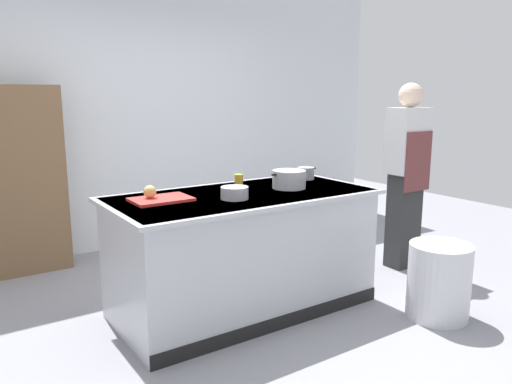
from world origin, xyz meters
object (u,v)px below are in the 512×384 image
onion (150,192)px  juice_cup (239,181)px  sauce_pan (306,173)px  stock_pot (289,179)px  person_chef (407,172)px  mixing_bowl (235,193)px  trash_bin (439,281)px

onion → juice_cup: size_ratio=0.89×
sauce_pan → juice_cup: size_ratio=2.13×
stock_pot → person_chef: 1.36m
person_chef → stock_pot: bearing=75.5°
juice_cup → onion: bearing=-172.5°
sauce_pan → person_chef: (0.99, -0.26, -0.04)m
onion → stock_pot: stock_pot is taller
mixing_bowl → person_chef: bearing=2.5°
onion → person_chef: (2.44, -0.18, -0.05)m
stock_pot → person_chef: bearing=-0.9°
stock_pot → juice_cup: stock_pot is taller
juice_cup → sauce_pan: bearing=-1.9°
stock_pot → mixing_bowl: stock_pot is taller
stock_pot → sauce_pan: (0.37, 0.24, -0.02)m
onion → stock_pot: 1.09m
onion → trash_bin: bearing=-31.3°
juice_cup → person_chef: (1.66, -0.29, -0.04)m
person_chef → sauce_pan: bearing=61.5°
stock_pot → trash_bin: size_ratio=0.59×
onion → person_chef: bearing=-4.3°
onion → trash_bin: (1.77, -1.07, -0.69)m
person_chef → onion: bearing=72.1°
sauce_pan → mixing_bowl: sauce_pan is taller
stock_pot → onion: bearing=171.4°
onion → sauce_pan: size_ratio=0.42×
stock_pot → trash_bin: bearing=-52.9°
sauce_pan → juice_cup: (-0.66, 0.02, -0.00)m
juice_cup → person_chef: size_ratio=0.06×
mixing_bowl → trash_bin: size_ratio=0.35×
stock_pot → person_chef: size_ratio=0.19×
onion → person_chef: person_chef is taller
stock_pot → mixing_bowl: bearing=-169.3°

